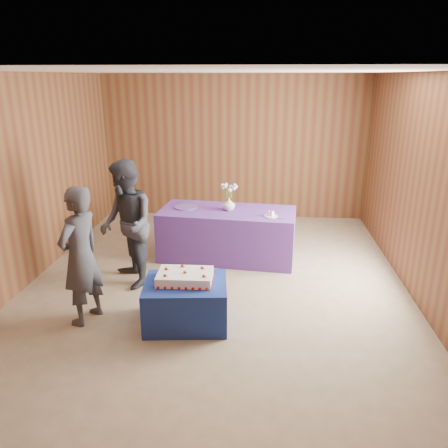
# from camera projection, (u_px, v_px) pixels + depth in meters

# --- Properties ---
(ground) EXTENTS (6.00, 6.00, 0.00)m
(ground) POSITION_uv_depth(u_px,v_px,m) (217.00, 281.00, 5.93)
(ground) COLOR gray
(ground) RESTS_ON ground
(room_shell) EXTENTS (5.04, 6.04, 2.72)m
(room_shell) POSITION_uv_depth(u_px,v_px,m) (216.00, 149.00, 5.35)
(room_shell) COLOR brown
(room_shell) RESTS_ON ground
(cake_table) EXTENTS (0.97, 0.80, 0.50)m
(cake_table) POSITION_uv_depth(u_px,v_px,m) (186.00, 303.00, 4.86)
(cake_table) COLOR navy
(cake_table) RESTS_ON ground
(serving_table) EXTENTS (2.07, 1.07, 0.75)m
(serving_table) POSITION_uv_depth(u_px,v_px,m) (227.00, 234.00, 6.62)
(serving_table) COLOR #51338E
(serving_table) RESTS_ON ground
(sheet_cake) EXTENTS (0.64, 0.45, 0.14)m
(sheet_cake) POSITION_uv_depth(u_px,v_px,m) (185.00, 277.00, 4.79)
(sheet_cake) COLOR white
(sheet_cake) RESTS_ON cake_table
(vase) EXTENTS (0.24, 0.24, 0.19)m
(vase) POSITION_uv_depth(u_px,v_px,m) (229.00, 204.00, 6.47)
(vase) COLOR silver
(vase) RESTS_ON serving_table
(flower_spray) EXTENTS (0.25, 0.25, 0.20)m
(flower_spray) POSITION_uv_depth(u_px,v_px,m) (229.00, 187.00, 6.39)
(flower_spray) COLOR #3B6E2C
(flower_spray) RESTS_ON vase
(platter) EXTENTS (0.44, 0.44, 0.02)m
(platter) POSITION_uv_depth(u_px,v_px,m) (186.00, 207.00, 6.62)
(platter) COLOR #594992
(platter) RESTS_ON serving_table
(plate) EXTENTS (0.26, 0.26, 0.01)m
(plate) POSITION_uv_depth(u_px,v_px,m) (271.00, 216.00, 6.21)
(plate) COLOR silver
(plate) RESTS_ON serving_table
(cake_slice) EXTENTS (0.09, 0.09, 0.09)m
(cake_slice) POSITION_uv_depth(u_px,v_px,m) (271.00, 213.00, 6.20)
(cake_slice) COLOR white
(cake_slice) RESTS_ON plate
(knife) EXTENTS (0.26, 0.04, 0.00)m
(knife) POSITION_uv_depth(u_px,v_px,m) (276.00, 219.00, 6.12)
(knife) COLOR silver
(knife) RESTS_ON serving_table
(guest_left) EXTENTS (0.54, 0.66, 1.57)m
(guest_left) POSITION_uv_depth(u_px,v_px,m) (80.00, 256.00, 4.75)
(guest_left) COLOR #383A42
(guest_left) RESTS_ON ground
(guest_right) EXTENTS (0.96, 1.02, 1.67)m
(guest_right) POSITION_uv_depth(u_px,v_px,m) (127.00, 225.00, 5.61)
(guest_right) COLOR #30323A
(guest_right) RESTS_ON ground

